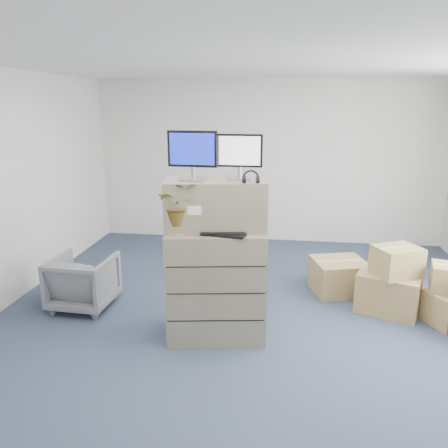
{
  "coord_description": "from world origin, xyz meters",
  "views": [
    {
      "loc": [
        0.28,
        -4.13,
        2.39
      ],
      "look_at": [
        -0.35,
        0.4,
        1.12
      ],
      "focal_mm": 35.0,
      "sensor_mm": 36.0,
      "label": 1
    }
  ],
  "objects_px": {
    "filing_cabinet_lower": "(216,283)",
    "keyboard": "(222,233)",
    "monitor_left": "(192,153)",
    "potted_plant": "(178,210)",
    "water_bottle": "(228,214)",
    "office_chair": "(83,279)",
    "monitor_right": "(240,154)"
  },
  "relations": [
    {
      "from": "filing_cabinet_lower",
      "to": "keyboard",
      "type": "bearing_deg",
      "value": -70.02
    },
    {
      "from": "monitor_left",
      "to": "potted_plant",
      "type": "relative_size",
      "value": 0.94
    },
    {
      "from": "monitor_left",
      "to": "water_bottle",
      "type": "distance_m",
      "value": 0.71
    },
    {
      "from": "keyboard",
      "to": "office_chair",
      "type": "xyz_separation_m",
      "value": [
        -1.77,
        0.59,
        -0.82
      ]
    },
    {
      "from": "monitor_right",
      "to": "monitor_left",
      "type": "bearing_deg",
      "value": -162.17
    },
    {
      "from": "monitor_right",
      "to": "potted_plant",
      "type": "xyz_separation_m",
      "value": [
        -0.56,
        -0.27,
        -0.51
      ]
    },
    {
      "from": "keyboard",
      "to": "monitor_left",
      "type": "bearing_deg",
      "value": 166.76
    },
    {
      "from": "monitor_left",
      "to": "potted_plant",
      "type": "distance_m",
      "value": 0.56
    },
    {
      "from": "monitor_left",
      "to": "monitor_right",
      "type": "bearing_deg",
      "value": 18.66
    },
    {
      "from": "monitor_right",
      "to": "keyboard",
      "type": "relative_size",
      "value": 0.94
    },
    {
      "from": "filing_cabinet_lower",
      "to": "office_chair",
      "type": "xyz_separation_m",
      "value": [
        -1.69,
        0.43,
        -0.23
      ]
    },
    {
      "from": "filing_cabinet_lower",
      "to": "monitor_left",
      "type": "distance_m",
      "value": 1.37
    },
    {
      "from": "monitor_left",
      "to": "monitor_right",
      "type": "xyz_separation_m",
      "value": [
        0.44,
        0.13,
        -0.02
      ]
    },
    {
      "from": "keyboard",
      "to": "potted_plant",
      "type": "distance_m",
      "value": 0.48
    },
    {
      "from": "keyboard",
      "to": "filing_cabinet_lower",
      "type": "bearing_deg",
      "value": 129.65
    },
    {
      "from": "keyboard",
      "to": "office_chair",
      "type": "distance_m",
      "value": 2.04
    },
    {
      "from": "monitor_right",
      "to": "potted_plant",
      "type": "distance_m",
      "value": 0.81
    },
    {
      "from": "potted_plant",
      "to": "office_chair",
      "type": "height_order",
      "value": "potted_plant"
    },
    {
      "from": "water_bottle",
      "to": "potted_plant",
      "type": "xyz_separation_m",
      "value": [
        -0.45,
        -0.22,
        0.09
      ]
    },
    {
      "from": "monitor_right",
      "to": "water_bottle",
      "type": "relative_size",
      "value": 1.51
    },
    {
      "from": "potted_plant",
      "to": "office_chair",
      "type": "bearing_deg",
      "value": 156.28
    },
    {
      "from": "monitor_left",
      "to": "office_chair",
      "type": "relative_size",
      "value": 0.69
    },
    {
      "from": "monitor_right",
      "to": "water_bottle",
      "type": "bearing_deg",
      "value": -154.21
    },
    {
      "from": "monitor_left",
      "to": "keyboard",
      "type": "xyz_separation_m",
      "value": [
        0.3,
        -0.14,
        -0.76
      ]
    },
    {
      "from": "monitor_right",
      "to": "filing_cabinet_lower",
      "type": "bearing_deg",
      "value": -151.94
    },
    {
      "from": "filing_cabinet_lower",
      "to": "monitor_left",
      "type": "height_order",
      "value": "monitor_left"
    },
    {
      "from": "filing_cabinet_lower",
      "to": "water_bottle",
      "type": "bearing_deg",
      "value": 19.66
    },
    {
      "from": "keyboard",
      "to": "water_bottle",
      "type": "relative_size",
      "value": 1.61
    },
    {
      "from": "potted_plant",
      "to": "filing_cabinet_lower",
      "type": "bearing_deg",
      "value": 25.06
    },
    {
      "from": "monitor_right",
      "to": "office_chair",
      "type": "distance_m",
      "value": 2.49
    },
    {
      "from": "water_bottle",
      "to": "potted_plant",
      "type": "relative_size",
      "value": 0.57
    },
    {
      "from": "filing_cabinet_lower",
      "to": "water_bottle",
      "type": "height_order",
      "value": "water_bottle"
    }
  ]
}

